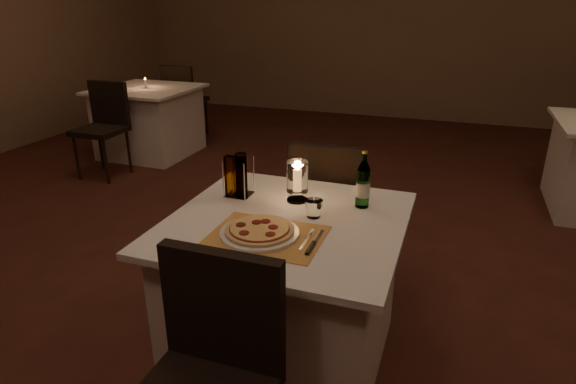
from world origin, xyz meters
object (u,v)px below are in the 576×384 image
(water_bottle, at_px, (363,185))
(pizza, at_px, (260,229))
(main_table, at_px, (287,291))
(plate, at_px, (260,233))
(chair_near, at_px, (211,363))
(chair_far, at_px, (328,200))
(tumbler, at_px, (314,209))
(neighbor_table_left, at_px, (150,121))
(hurricane_candle, at_px, (297,178))

(water_bottle, bearing_deg, pizza, -127.60)
(main_table, relative_size, pizza, 3.57)
(main_table, xyz_separation_m, plate, (-0.05, -0.18, 0.38))
(main_table, height_order, chair_near, chair_near)
(main_table, bearing_deg, chair_far, 90.00)
(main_table, relative_size, plate, 3.12)
(main_table, distance_m, chair_near, 0.74)
(tumbler, height_order, water_bottle, water_bottle)
(chair_near, xyz_separation_m, water_bottle, (0.28, 0.96, 0.30))
(chair_far, height_order, tumbler, chair_far)
(pizza, distance_m, neighbor_table_left, 3.80)
(chair_near, height_order, water_bottle, water_bottle)
(tumbler, relative_size, neighbor_table_left, 0.08)
(main_table, height_order, plate, plate)
(plate, relative_size, hurricane_candle, 1.64)
(pizza, distance_m, hurricane_candle, 0.40)
(plate, bearing_deg, chair_far, 86.80)
(chair_far, bearing_deg, main_table, -90.00)
(plate, height_order, tumbler, tumbler)
(plate, distance_m, neighbor_table_left, 3.80)
(pizza, height_order, water_bottle, water_bottle)
(tumbler, bearing_deg, neighbor_table_left, 135.93)
(water_bottle, bearing_deg, neighbor_table_left, 139.86)
(main_table, distance_m, pizza, 0.44)
(pizza, bearing_deg, tumbler, 57.66)
(water_bottle, xyz_separation_m, hurricane_candle, (-0.30, -0.03, 0.01))
(neighbor_table_left, bearing_deg, chair_far, -36.98)
(plate, height_order, neighbor_table_left, plate)
(plate, bearing_deg, chair_near, -84.65)
(chair_near, xyz_separation_m, neighbor_table_left, (-2.56, 3.36, -0.18))
(chair_far, relative_size, tumbler, 11.30)
(chair_near, bearing_deg, main_table, 90.00)
(chair_near, relative_size, pizza, 3.21)
(hurricane_candle, bearing_deg, pizza, -94.03)
(hurricane_candle, bearing_deg, neighbor_table_left, 136.26)
(chair_near, relative_size, hurricane_candle, 4.62)
(chair_far, relative_size, water_bottle, 3.39)
(chair_near, distance_m, plate, 0.57)
(chair_far, relative_size, neighbor_table_left, 0.90)
(chair_near, xyz_separation_m, tumbler, (0.10, 0.78, 0.23))
(hurricane_candle, bearing_deg, water_bottle, 6.56)
(main_table, relative_size, tumbler, 12.56)
(plate, bearing_deg, tumbler, 57.67)
(main_table, distance_m, neighbor_table_left, 3.68)
(main_table, relative_size, chair_far, 1.11)
(chair_far, xyz_separation_m, plate, (-0.05, -0.89, 0.20))
(hurricane_candle, bearing_deg, tumbler, -49.97)
(pizza, bearing_deg, water_bottle, 52.40)
(water_bottle, distance_m, neighbor_table_left, 3.75)
(chair_near, distance_m, neighbor_table_left, 4.23)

